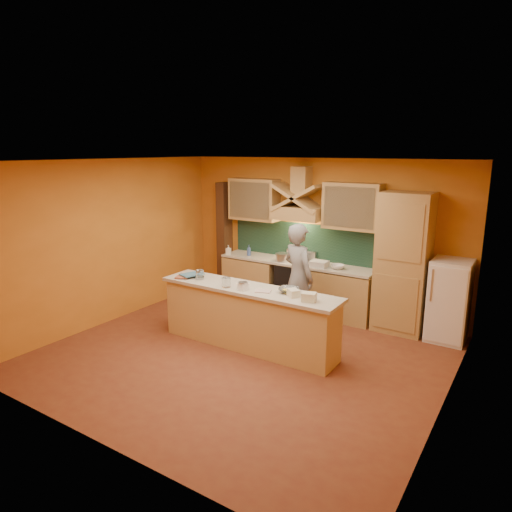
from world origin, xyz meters
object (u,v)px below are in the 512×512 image
Objects in this scene: fridge at (449,301)px; kitchen_scale at (243,287)px; stove at (295,286)px; mixing_bowl at (289,290)px; person at (298,278)px.

fridge is 10.78× the size of kitchen_scale.
fridge reaches higher than stove.
mixing_bowl is (0.62, 0.25, -0.02)m from kitchen_scale.
kitchen_scale is (-2.50, -2.05, 0.35)m from fridge.
mixing_bowl is at bearing 133.73° from person.
fridge is at bearing -133.51° from person.
stove is 1.11m from person.
mixing_bowl reaches higher than stove.
person reaches higher than mixing_bowl.
person reaches higher than fridge.
mixing_bowl is (0.32, -0.91, 0.08)m from person.
fridge reaches higher than mixing_bowl.
person reaches higher than kitchen_scale.
person is at bearing -158.07° from fridge.
person is (-2.19, -0.88, 0.25)m from fridge.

